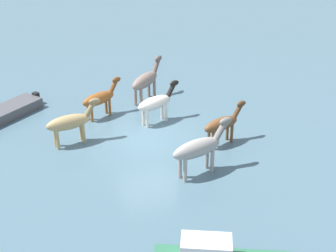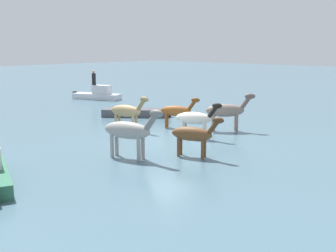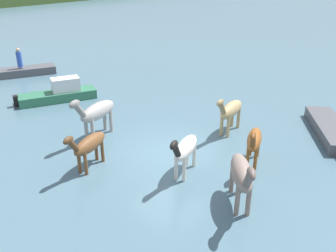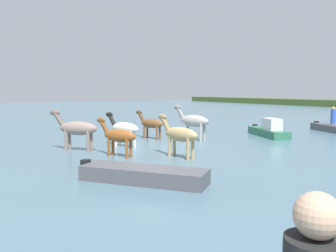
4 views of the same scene
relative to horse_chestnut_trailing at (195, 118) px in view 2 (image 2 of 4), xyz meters
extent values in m
plane|color=#476675|center=(0.71, 1.36, -0.96)|extent=(146.61, 146.61, 0.00)
ellipsoid|color=silver|center=(0.07, 0.03, 0.01)|extent=(1.82, 1.15, 0.59)
cylinder|color=silver|center=(-0.36, -0.30, -0.48)|extent=(0.13, 0.13, 0.97)
cylinder|color=silver|center=(-0.47, -0.04, -0.48)|extent=(0.13, 0.13, 0.97)
cylinder|color=silver|center=(0.62, 0.10, -0.48)|extent=(0.13, 0.13, 0.97)
cylinder|color=silver|center=(0.51, 0.36, -0.48)|extent=(0.13, 0.13, 0.97)
cylinder|color=black|center=(-0.78, -0.33, 0.39)|extent=(0.57, 0.39, 0.65)
ellipsoid|color=black|center=(-0.96, -0.40, 0.66)|extent=(0.52, 0.37, 0.26)
ellipsoid|color=brown|center=(-1.99, 2.67, -0.03)|extent=(1.75, 1.03, 0.57)
cylinder|color=brown|center=(-2.42, 2.37, -0.50)|extent=(0.12, 0.12, 0.93)
cylinder|color=brown|center=(-2.51, 2.62, -0.50)|extent=(0.12, 0.12, 0.93)
cylinder|color=brown|center=(-1.47, 2.71, -0.50)|extent=(0.12, 0.12, 0.93)
cylinder|color=brown|center=(-1.56, 2.97, -0.50)|extent=(0.12, 0.12, 0.93)
cylinder|color=#50311A|center=(-2.83, 2.37, 0.33)|extent=(0.55, 0.36, 0.62)
ellipsoid|color=#50311A|center=(-2.99, 2.31, 0.59)|extent=(0.50, 0.34, 0.25)
ellipsoid|color=tan|center=(3.91, 0.94, 0.05)|extent=(1.91, 0.93, 0.62)
cylinder|color=tan|center=(3.40, 0.67, -0.46)|extent=(0.14, 0.14, 1.01)
cylinder|color=tan|center=(3.34, 0.96, -0.46)|extent=(0.14, 0.14, 1.01)
cylinder|color=tan|center=(4.48, 0.91, -0.46)|extent=(0.14, 0.14, 1.01)
cylinder|color=tan|center=(4.41, 1.20, -0.46)|extent=(0.14, 0.14, 1.01)
cylinder|color=olive|center=(2.96, 0.73, 0.45)|extent=(0.59, 0.33, 0.68)
ellipsoid|color=olive|center=(2.77, 0.68, 0.73)|extent=(0.54, 0.32, 0.27)
ellipsoid|color=gray|center=(-0.07, -2.31, 0.13)|extent=(1.83, 1.77, 0.66)
cylinder|color=gray|center=(-0.39, -2.83, -0.42)|extent=(0.14, 0.14, 1.09)
cylinder|color=gray|center=(-0.61, -2.60, -0.42)|extent=(0.14, 0.14, 1.09)
cylinder|color=gray|center=(0.47, -2.02, -0.42)|extent=(0.14, 0.14, 1.09)
cylinder|color=gray|center=(0.25, -1.79, -0.42)|extent=(0.14, 0.14, 1.09)
cylinder|color=#63544C|center=(-0.83, -3.03, 0.55)|extent=(0.60, 0.58, 0.72)
ellipsoid|color=#63544C|center=(-0.98, -3.17, 0.85)|extent=(0.55, 0.53, 0.29)
ellipsoid|color=brown|center=(2.34, -1.22, -0.04)|extent=(1.72, 1.21, 0.56)
cylinder|color=brown|center=(1.96, -1.57, -0.50)|extent=(0.12, 0.12, 0.93)
cylinder|color=brown|center=(1.84, -1.33, -0.50)|extent=(0.12, 0.12, 0.93)
cylinder|color=brown|center=(2.85, -1.11, -0.50)|extent=(0.12, 0.12, 0.93)
cylinder|color=brown|center=(2.73, -0.87, -0.50)|extent=(0.12, 0.12, 0.93)
cylinder|color=brown|center=(1.55, -1.62, 0.33)|extent=(0.54, 0.41, 0.62)
ellipsoid|color=brown|center=(1.40, -1.71, 0.58)|extent=(0.50, 0.38, 0.25)
ellipsoid|color=#9E9993|center=(-0.29, 4.55, 0.16)|extent=(2.12, 1.15, 0.68)
cylinder|color=#9E9993|center=(-0.83, 4.22, -0.40)|extent=(0.15, 0.15, 1.12)
cylinder|color=#9E9993|center=(-0.92, 4.53, -0.40)|extent=(0.15, 0.15, 1.12)
cylinder|color=#9E9993|center=(0.34, 4.56, -0.40)|extent=(0.15, 0.15, 1.12)
cylinder|color=#9E9993|center=(0.25, 4.88, -0.40)|extent=(0.15, 0.15, 1.12)
cylinder|color=slate|center=(-1.33, 4.24, 0.60)|extent=(0.66, 0.40, 0.75)
ellipsoid|color=slate|center=(-1.53, 4.18, 0.91)|extent=(0.60, 0.38, 0.30)
cube|color=silver|center=(15.06, -5.65, -0.80)|extent=(4.18, 2.54, 0.62)
cube|color=silver|center=(14.61, -5.83, -0.14)|extent=(1.65, 1.27, 0.70)
cube|color=black|center=(17.04, -4.87, -0.73)|extent=(0.33, 0.35, 0.67)
cube|color=#4C4C51|center=(6.65, -2.22, -0.80)|extent=(3.86, 3.42, 0.62)
cube|color=black|center=(5.00, -3.55, -0.73)|extent=(0.36, 0.37, 0.67)
cylinder|color=black|center=(15.20, -5.52, 0.68)|extent=(0.32, 0.32, 0.95)
sphere|color=tan|center=(15.20, -5.52, 1.28)|extent=(0.24, 0.24, 0.24)
camera|label=1|loc=(5.12, 19.33, 9.21)|focal=53.75mm
camera|label=2|loc=(-12.07, 14.84, 3.39)|focal=43.82mm
camera|label=3|loc=(-8.30, -7.41, 5.93)|focal=39.96mm
camera|label=4|loc=(16.27, -7.01, 1.90)|focal=37.28mm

